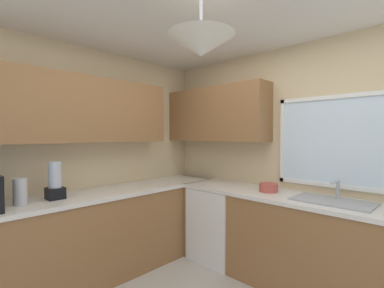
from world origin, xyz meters
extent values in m
cube|color=beige|center=(0.00, 1.68, 1.26)|extent=(3.80, 0.06, 2.53)
cube|color=beige|center=(-1.87, 0.00, 1.26)|extent=(0.06, 3.41, 2.53)
cube|color=silver|center=(0.41, 1.64, 1.46)|extent=(1.21, 0.02, 0.85)
cube|color=white|center=(0.41, 1.63, 1.91)|extent=(1.29, 0.04, 0.04)
cube|color=white|center=(0.41, 1.63, 1.02)|extent=(1.29, 0.04, 0.04)
cube|color=white|center=(-0.22, 1.63, 1.46)|extent=(0.04, 0.04, 0.93)
cube|color=olive|center=(-1.68, -0.20, 1.80)|extent=(0.32, 2.30, 0.70)
cube|color=olive|center=(-1.09, 1.49, 1.80)|extent=(1.49, 0.32, 0.70)
cylinder|color=#B7B7BC|center=(0.00, 0.00, 2.35)|extent=(0.02, 0.02, 0.35)
cone|color=silver|center=(0.00, 0.00, 2.11)|extent=(0.44, 0.44, 0.14)
cube|color=olive|center=(-1.53, 0.00, 0.44)|extent=(0.62, 2.99, 0.88)
cube|color=silver|center=(-1.53, 0.00, 0.90)|extent=(0.65, 3.02, 0.04)
cube|color=olive|center=(0.21, 1.34, 0.44)|extent=(2.86, 0.62, 0.88)
cube|color=silver|center=(0.21, 1.34, 0.90)|extent=(2.89, 0.65, 0.04)
cube|color=white|center=(-0.87, 1.31, 0.44)|extent=(0.60, 0.60, 0.87)
cylinder|color=#B7B7BC|center=(-1.51, -0.68, 1.04)|extent=(0.11, 0.11, 0.24)
cube|color=#9EA0A5|center=(0.41, 1.34, 0.92)|extent=(0.66, 0.40, 0.02)
cylinder|color=#B7B7BC|center=(0.41, 1.50, 1.01)|extent=(0.03, 0.03, 0.18)
cylinder|color=#B7B7BC|center=(0.41, 1.40, 1.09)|extent=(0.02, 0.20, 0.02)
cylinder|color=#B74C42|center=(-0.23, 1.34, 0.96)|extent=(0.19, 0.19, 0.09)
cube|color=black|center=(-1.53, -0.38, 0.97)|extent=(0.15, 0.15, 0.11)
cylinder|color=#B2BCC6|center=(-1.53, -0.38, 1.15)|extent=(0.12, 0.12, 0.25)
camera|label=1|loc=(1.19, -1.31, 1.53)|focal=25.26mm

